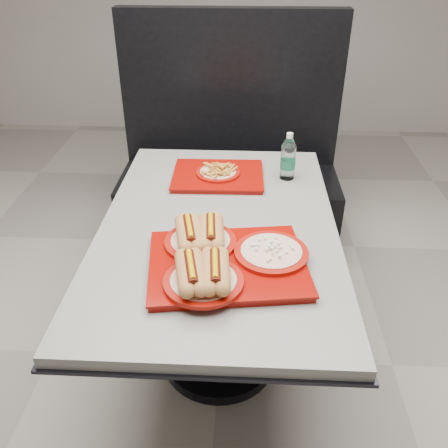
{
  "coord_description": "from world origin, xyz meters",
  "views": [
    {
      "loc": [
        0.1,
        -1.54,
        1.71
      ],
      "look_at": [
        0.03,
        -0.13,
        0.83
      ],
      "focal_mm": 38.0,
      "sensor_mm": 36.0,
      "label": 1
    }
  ],
  "objects_px": {
    "diner_table": "(219,258)",
    "tray_near": "(221,258)",
    "tray_far": "(218,174)",
    "water_bottle": "(288,159)",
    "booth_bench": "(229,177)"
  },
  "relations": [
    {
      "from": "tray_far",
      "to": "water_bottle",
      "type": "xyz_separation_m",
      "value": [
        0.31,
        0.02,
        0.07
      ]
    },
    {
      "from": "tray_near",
      "to": "water_bottle",
      "type": "distance_m",
      "value": 0.74
    },
    {
      "from": "diner_table",
      "to": "tray_near",
      "type": "height_order",
      "value": "tray_near"
    },
    {
      "from": "booth_bench",
      "to": "tray_near",
      "type": "xyz_separation_m",
      "value": [
        0.02,
        -1.38,
        0.39
      ]
    },
    {
      "from": "tray_near",
      "to": "water_bottle",
      "type": "height_order",
      "value": "water_bottle"
    },
    {
      "from": "diner_table",
      "to": "booth_bench",
      "type": "xyz_separation_m",
      "value": [
        0.0,
        1.09,
        -0.18
      ]
    },
    {
      "from": "tray_near",
      "to": "tray_far",
      "type": "xyz_separation_m",
      "value": [
        -0.05,
        0.67,
        -0.02
      ]
    },
    {
      "from": "tray_far",
      "to": "water_bottle",
      "type": "relative_size",
      "value": 1.92
    },
    {
      "from": "diner_table",
      "to": "booth_bench",
      "type": "bearing_deg",
      "value": 90.0
    },
    {
      "from": "tray_near",
      "to": "water_bottle",
      "type": "relative_size",
      "value": 2.64
    },
    {
      "from": "booth_bench",
      "to": "tray_far",
      "type": "relative_size",
      "value": 3.28
    },
    {
      "from": "water_bottle",
      "to": "tray_near",
      "type": "bearing_deg",
      "value": -110.85
    },
    {
      "from": "diner_table",
      "to": "tray_far",
      "type": "bearing_deg",
      "value": 93.75
    },
    {
      "from": "tray_near",
      "to": "tray_far",
      "type": "distance_m",
      "value": 0.67
    },
    {
      "from": "water_bottle",
      "to": "diner_table",
      "type": "bearing_deg",
      "value": -125.34
    }
  ]
}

